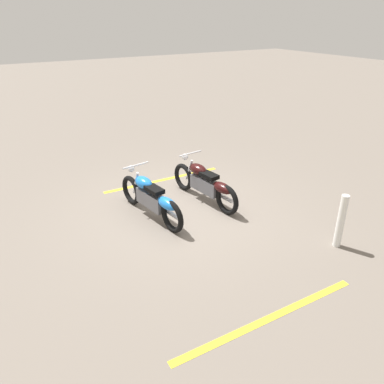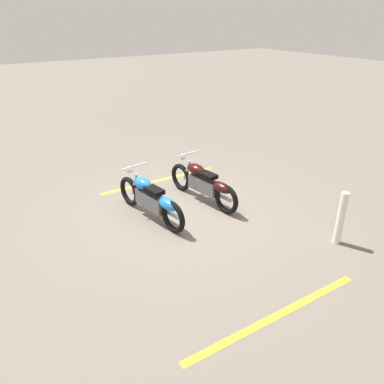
# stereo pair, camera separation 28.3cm
# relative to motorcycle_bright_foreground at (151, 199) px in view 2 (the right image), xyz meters

# --- Properties ---
(ground_plane) EXTENTS (60.00, 60.00, 0.00)m
(ground_plane) POSITION_rel_motorcycle_bright_foreground_xyz_m (-0.01, 0.67, -0.46)
(ground_plane) COLOR slate
(motorcycle_bright_foreground) EXTENTS (2.22, 0.68, 1.04)m
(motorcycle_bright_foreground) POSITION_rel_motorcycle_bright_foreground_xyz_m (0.00, 0.00, 0.00)
(motorcycle_bright_foreground) COLOR black
(motorcycle_bright_foreground) RESTS_ON ground
(motorcycle_dark_foreground) EXTENTS (2.23, 0.65, 1.04)m
(motorcycle_dark_foreground) POSITION_rel_motorcycle_bright_foreground_xyz_m (-0.04, 1.36, 0.00)
(motorcycle_dark_foreground) COLOR black
(motorcycle_dark_foreground) RESTS_ON ground
(bollard_post) EXTENTS (0.14, 0.14, 1.05)m
(bollard_post) POSITION_rel_motorcycle_bright_foreground_xyz_m (2.73, 2.50, 0.06)
(bollard_post) COLOR white
(bollard_post) RESTS_ON ground
(parking_stripe_near) EXTENTS (0.18, 3.20, 0.01)m
(parking_stripe_near) POSITION_rel_motorcycle_bright_foreground_xyz_m (-1.66, 1.09, -0.46)
(parking_stripe_near) COLOR yellow
(parking_stripe_near) RESTS_ON ground
(parking_stripe_mid) EXTENTS (0.18, 3.20, 0.01)m
(parking_stripe_mid) POSITION_rel_motorcycle_bright_foreground_xyz_m (3.51, 0.18, -0.46)
(parking_stripe_mid) COLOR yellow
(parking_stripe_mid) RESTS_ON ground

